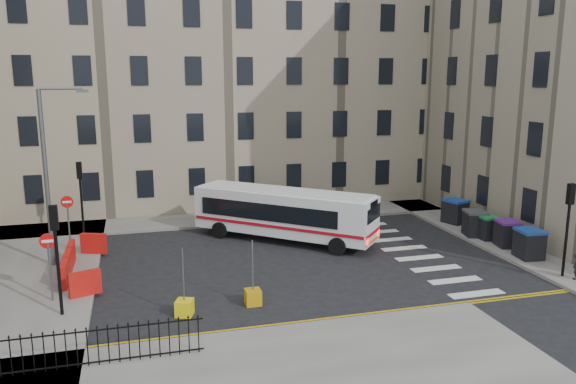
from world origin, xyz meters
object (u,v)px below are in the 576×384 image
wheelie_bin_b (507,233)px  bollard_yellow (184,308)px  wheelie_bin_e (455,211)px  bus (284,212)px  wheelie_bin_d (475,223)px  streetlamp (46,175)px  wheelie_bin_c (488,227)px  bollard_chevron (253,297)px  wheelie_bin_a (529,244)px

wheelie_bin_b → bollard_yellow: 17.11m
wheelie_bin_b → wheelie_bin_e: (-0.02, 4.85, 0.03)m
bus → wheelie_bin_d: 10.45m
streetlamp → wheelie_bin_e: bearing=4.6°
wheelie_bin_c → bollard_chevron: size_ratio=2.09×
bollard_yellow → wheelie_bin_c: bearing=17.8°
wheelie_bin_c → wheelie_bin_b: bearing=-83.7°
wheelie_bin_d → wheelie_bin_c: bearing=-52.1°
streetlamp → wheelie_bin_b: (22.01, -3.09, -3.51)m
streetlamp → wheelie_bin_b: size_ratio=5.79×
wheelie_bin_d → bollard_yellow: 17.29m
wheelie_bin_e → bus: bearing=161.9°
wheelie_bin_d → streetlamp: bearing=-168.0°
streetlamp → bollard_yellow: (5.35, -6.94, -4.04)m
bus → wheelie_bin_d: bus is taller
bollard_chevron → bus: bearing=67.1°
wheelie_bin_e → bollard_yellow: size_ratio=2.63×
wheelie_bin_a → wheelie_bin_b: 1.91m
wheelie_bin_c → bollard_yellow: (-16.52, -5.30, -0.48)m
wheelie_bin_a → wheelie_bin_e: wheelie_bin_e is taller
bus → bollard_chevron: (-3.39, -8.05, -1.26)m
wheelie_bin_a → wheelie_bin_c: wheelie_bin_a is taller
bus → bollard_yellow: bus is taller
streetlamp → wheelie_bin_a: bearing=-12.9°
bollard_yellow → bollard_chevron: size_ratio=1.00×
wheelie_bin_e → bollard_yellow: (-16.64, -8.71, -0.56)m
wheelie_bin_b → wheelie_bin_c: (-0.15, 1.44, -0.05)m
wheelie_bin_d → bus: bearing=-178.6°
wheelie_bin_c → bollard_yellow: wheelie_bin_c is taller
streetlamp → bollard_chevron: (8.00, -6.62, -4.04)m
wheelie_bin_b → wheelie_bin_c: bearing=107.1°
wheelie_bin_b → bollard_chevron: size_ratio=2.34×
streetlamp → bus: bearing=7.1°
bollard_yellow → bollard_chevron: 2.67m
wheelie_bin_e → bollard_chevron: (-13.99, -8.39, -0.56)m
streetlamp → bus: 11.81m
wheelie_bin_d → bollard_yellow: bearing=-145.2°
streetlamp → wheelie_bin_e: size_ratio=5.15×
streetlamp → wheelie_bin_a: 22.65m
wheelie_bin_b → bus: bearing=168.2°
wheelie_bin_a → bollard_yellow: wheelie_bin_a is taller
wheelie_bin_e → bollard_chevron: size_ratio=2.63×
wheelie_bin_c → bollard_yellow: size_ratio=2.09×
wheelie_bin_d → bollard_yellow: (-16.20, -6.02, -0.55)m
bollard_yellow → wheelie_bin_a: bearing=6.7°
streetlamp → wheelie_bin_b: bearing=-8.0°
wheelie_bin_c → streetlamp: bearing=176.2°
bus → wheelie_bin_b: bus is taller
wheelie_bin_d → wheelie_bin_b: bearing=-63.5°
bus → wheelie_bin_e: bearing=-46.7°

